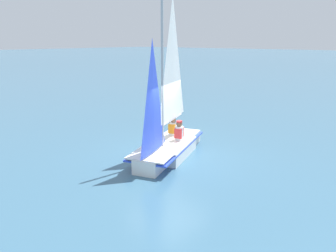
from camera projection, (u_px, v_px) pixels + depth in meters
name	position (u px, v px, depth m)	size (l,w,h in m)	color
ground_plane	(168.00, 155.00, 11.48)	(260.00, 260.00, 0.00)	#38607A
sailboat_main	(168.00, 134.00, 11.29)	(2.60, 4.20, 5.49)	white
sailor_helm	(179.00, 135.00, 11.62)	(0.38, 0.41, 1.16)	black
sailor_crew	(173.00, 131.00, 12.23)	(0.38, 0.41, 1.16)	black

